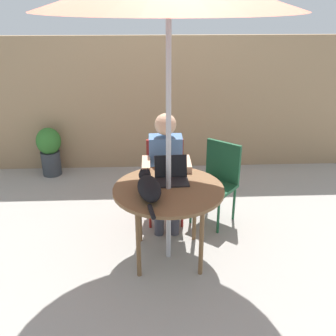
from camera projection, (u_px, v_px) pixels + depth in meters
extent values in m
plane|color=gray|center=(168.00, 256.00, 3.79)|extent=(14.00, 14.00, 0.00)
cube|color=#937756|center=(161.00, 104.00, 5.43)|extent=(5.81, 0.08, 1.81)
cylinder|color=brown|center=(169.00, 190.00, 3.51)|extent=(0.99, 0.99, 0.03)
cylinder|color=brown|center=(195.00, 209.00, 3.91)|extent=(0.04, 0.04, 0.70)
cylinder|color=brown|center=(140.00, 211.00, 3.89)|extent=(0.04, 0.04, 0.70)
cylinder|color=brown|center=(138.00, 242.00, 3.39)|extent=(0.04, 0.04, 0.70)
cylinder|color=brown|center=(201.00, 241.00, 3.42)|extent=(0.04, 0.04, 0.70)
cylinder|color=#B7B7BC|center=(169.00, 142.00, 3.33)|extent=(0.04, 0.04, 2.32)
cube|color=maroon|center=(166.00, 186.00, 4.25)|extent=(0.40, 0.40, 0.04)
cube|color=maroon|center=(165.00, 159.00, 4.32)|extent=(0.40, 0.04, 0.44)
cylinder|color=maroon|center=(180.00, 196.00, 4.50)|extent=(0.03, 0.03, 0.39)
cylinder|color=maroon|center=(150.00, 196.00, 4.49)|extent=(0.03, 0.03, 0.39)
cylinder|color=maroon|center=(150.00, 211.00, 4.18)|extent=(0.03, 0.03, 0.39)
cylinder|color=maroon|center=(182.00, 211.00, 4.19)|extent=(0.03, 0.03, 0.39)
cube|color=#194C2D|center=(213.00, 187.00, 4.22)|extent=(0.56, 0.56, 0.04)
cube|color=#194C2D|center=(223.00, 161.00, 4.25)|extent=(0.33, 0.28, 0.44)
cylinder|color=#194C2D|center=(234.00, 203.00, 4.33)|extent=(0.03, 0.03, 0.39)
cylinder|color=#194C2D|center=(207.00, 195.00, 4.52)|extent=(0.03, 0.03, 0.39)
cylinder|color=#194C2D|center=(191.00, 206.00, 4.27)|extent=(0.03, 0.03, 0.39)
cylinder|color=#194C2D|center=(218.00, 216.00, 4.08)|extent=(0.03, 0.03, 0.39)
cube|color=#4C72A5|center=(166.00, 161.00, 4.14)|extent=(0.34, 0.20, 0.54)
sphere|color=#DBAD89|center=(165.00, 124.00, 3.97)|extent=(0.22, 0.22, 0.22)
cube|color=#383842|center=(158.00, 186.00, 4.08)|extent=(0.12, 0.30, 0.12)
cylinder|color=#383842|center=(159.00, 216.00, 4.05)|extent=(0.10, 0.10, 0.43)
cube|color=#383842|center=(174.00, 186.00, 4.09)|extent=(0.12, 0.30, 0.12)
cylinder|color=#383842|center=(175.00, 216.00, 4.06)|extent=(0.10, 0.10, 0.43)
cube|color=#DBAD89|center=(146.00, 165.00, 3.91)|extent=(0.08, 0.32, 0.08)
cube|color=#DBAD89|center=(187.00, 164.00, 3.92)|extent=(0.08, 0.32, 0.08)
cube|color=black|center=(172.00, 182.00, 3.60)|extent=(0.31, 0.24, 0.02)
cube|color=black|center=(171.00, 166.00, 3.65)|extent=(0.30, 0.07, 0.20)
cube|color=black|center=(171.00, 166.00, 3.66)|extent=(0.30, 0.07, 0.20)
ellipsoid|color=black|center=(149.00, 188.00, 3.31)|extent=(0.25, 0.43, 0.17)
sphere|color=black|center=(145.00, 175.00, 3.50)|extent=(0.11, 0.11, 0.11)
ellipsoid|color=white|center=(147.00, 187.00, 3.42)|extent=(0.14, 0.14, 0.09)
cylinder|color=black|center=(152.00, 212.00, 3.07)|extent=(0.07, 0.18, 0.04)
cone|color=black|center=(148.00, 170.00, 3.49)|extent=(0.04, 0.04, 0.03)
cone|color=black|center=(141.00, 170.00, 3.48)|extent=(0.04, 0.04, 0.03)
cylinder|color=#33383D|center=(51.00, 163.00, 5.44)|extent=(0.26, 0.26, 0.33)
ellipsoid|color=#2D6B28|center=(49.00, 141.00, 5.31)|extent=(0.33, 0.33, 0.36)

